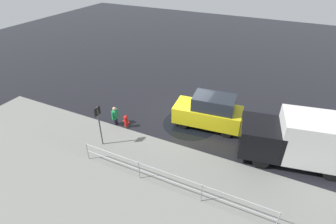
{
  "coord_description": "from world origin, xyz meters",
  "views": [
    {
      "loc": [
        -4.85,
        12.82,
        9.18
      ],
      "look_at": [
        0.83,
        1.09,
        0.9
      ],
      "focal_mm": 28.0,
      "sensor_mm": 36.0,
      "label": 1
    }
  ],
  "objects_px": {
    "moving_hatchback": "(209,111)",
    "fire_hydrant": "(126,121)",
    "delivery_truck": "(302,139)",
    "sign_post": "(99,121)",
    "pedestrian": "(115,115)"
  },
  "relations": [
    {
      "from": "sign_post",
      "to": "moving_hatchback",
      "type": "bearing_deg",
      "value": -137.69
    },
    {
      "from": "fire_hydrant",
      "to": "sign_post",
      "type": "bearing_deg",
      "value": 82.75
    },
    {
      "from": "fire_hydrant",
      "to": "pedestrian",
      "type": "height_order",
      "value": "pedestrian"
    },
    {
      "from": "moving_hatchback",
      "to": "fire_hydrant",
      "type": "relative_size",
      "value": 5.06
    },
    {
      "from": "delivery_truck",
      "to": "sign_post",
      "type": "xyz_separation_m",
      "value": [
        9.54,
        3.19,
        0.2
      ]
    },
    {
      "from": "moving_hatchback",
      "to": "fire_hydrant",
      "type": "bearing_deg",
      "value": 27.13
    },
    {
      "from": "moving_hatchback",
      "to": "delivery_truck",
      "type": "distance_m",
      "value": 5.05
    },
    {
      "from": "fire_hydrant",
      "to": "pedestrian",
      "type": "distance_m",
      "value": 0.78
    },
    {
      "from": "pedestrian",
      "to": "sign_post",
      "type": "distance_m",
      "value": 2.16
    },
    {
      "from": "fire_hydrant",
      "to": "sign_post",
      "type": "relative_size",
      "value": 0.33
    },
    {
      "from": "fire_hydrant",
      "to": "delivery_truck",
      "type": "bearing_deg",
      "value": -172.48
    },
    {
      "from": "pedestrian",
      "to": "sign_post",
      "type": "height_order",
      "value": "sign_post"
    },
    {
      "from": "delivery_truck",
      "to": "sign_post",
      "type": "relative_size",
      "value": 2.36
    },
    {
      "from": "moving_hatchback",
      "to": "pedestrian",
      "type": "relative_size",
      "value": 3.33
    },
    {
      "from": "sign_post",
      "to": "pedestrian",
      "type": "bearing_deg",
      "value": -75.9
    }
  ]
}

